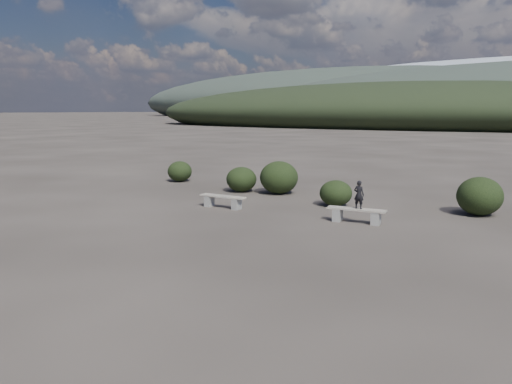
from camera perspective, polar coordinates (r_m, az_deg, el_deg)
The scene contains 9 objects.
ground at distance 10.74m, azimuth -8.28°, elevation -8.58°, with size 1200.00×1200.00×0.00m, color #2E2823.
bench_left at distance 16.96m, azimuth -3.83°, elevation -0.97°, with size 1.68×0.41×0.42m.
bench_right at distance 14.97m, azimuth 11.40°, elevation -2.50°, with size 1.75×0.56×0.43m.
seated_person at distance 14.85m, azimuth 11.68°, elevation -0.30°, with size 0.31×0.20×0.84m, color black.
shrub_a at distance 20.26m, azimuth -1.68°, elevation 1.46°, with size 1.24×1.24×1.01m, color black.
shrub_b at distance 19.75m, azimuth 2.64°, elevation 1.67°, with size 1.51×1.51×1.30m, color black.
shrub_c at distance 17.45m, azimuth 9.11°, elevation -0.13°, with size 1.12×1.12×0.90m, color black.
shrub_d at distance 17.20m, azimuth 24.20°, elevation -0.43°, with size 1.39×1.39×1.22m, color black.
shrub_f at distance 23.43m, azimuth -8.71°, elevation 2.35°, with size 1.12×1.12×0.95m, color black.
Camera 1 is at (6.69, -7.73, 3.29)m, focal length 35.00 mm.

